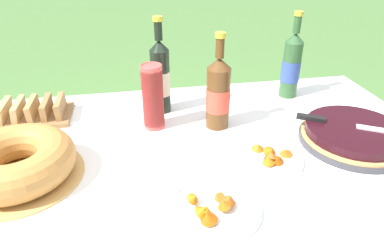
{
  "coord_description": "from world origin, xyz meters",
  "views": [
    {
      "loc": [
        -0.14,
        -0.84,
        1.38
      ],
      "look_at": [
        0.03,
        0.13,
        0.84
      ],
      "focal_mm": 32.0,
      "sensor_mm": 36.0,
      "label": 1
    }
  ],
  "objects_px": {
    "serving_knife": "(347,124)",
    "snack_plate_left": "(215,206)",
    "bundt_cake": "(17,162)",
    "cider_bottle_amber": "(218,93)",
    "bread_board": "(34,112)",
    "snack_plate_near": "(270,157)",
    "cup_stack": "(153,97)",
    "berry_tart": "(354,135)",
    "cider_bottle_green": "(291,65)",
    "juice_bottle_red": "(160,77)"
  },
  "relations": [
    {
      "from": "serving_knife",
      "to": "snack_plate_left",
      "type": "distance_m",
      "value": 0.54
    },
    {
      "from": "bundt_cake",
      "to": "snack_plate_left",
      "type": "relative_size",
      "value": 1.5
    },
    {
      "from": "bundt_cake",
      "to": "cider_bottle_amber",
      "type": "height_order",
      "value": "cider_bottle_amber"
    },
    {
      "from": "snack_plate_left",
      "to": "bread_board",
      "type": "relative_size",
      "value": 0.88
    },
    {
      "from": "snack_plate_near",
      "to": "cup_stack",
      "type": "bearing_deg",
      "value": 140.18
    },
    {
      "from": "berry_tart",
      "to": "bread_board",
      "type": "xyz_separation_m",
      "value": [
        -1.05,
        0.35,
        -0.0
      ]
    },
    {
      "from": "cider_bottle_green",
      "to": "snack_plate_near",
      "type": "height_order",
      "value": "cider_bottle_green"
    },
    {
      "from": "berry_tart",
      "to": "serving_knife",
      "type": "height_order",
      "value": "serving_knife"
    },
    {
      "from": "serving_knife",
      "to": "juice_bottle_red",
      "type": "bearing_deg",
      "value": -179.69
    },
    {
      "from": "snack_plate_near",
      "to": "bread_board",
      "type": "bearing_deg",
      "value": 151.69
    },
    {
      "from": "snack_plate_left",
      "to": "juice_bottle_red",
      "type": "bearing_deg",
      "value": 97.51
    },
    {
      "from": "cup_stack",
      "to": "bread_board",
      "type": "bearing_deg",
      "value": 162.43
    },
    {
      "from": "serving_knife",
      "to": "cup_stack",
      "type": "xyz_separation_m",
      "value": [
        -0.6,
        0.2,
        0.05
      ]
    },
    {
      "from": "cider_bottle_amber",
      "to": "juice_bottle_red",
      "type": "height_order",
      "value": "juice_bottle_red"
    },
    {
      "from": "cider_bottle_green",
      "to": "bread_board",
      "type": "distance_m",
      "value": 1.0
    },
    {
      "from": "snack_plate_left",
      "to": "bread_board",
      "type": "bearing_deg",
      "value": 133.14
    },
    {
      "from": "cider_bottle_green",
      "to": "bread_board",
      "type": "relative_size",
      "value": 1.32
    },
    {
      "from": "berry_tart",
      "to": "cup_stack",
      "type": "height_order",
      "value": "cup_stack"
    },
    {
      "from": "cider_bottle_amber",
      "to": "juice_bottle_red",
      "type": "xyz_separation_m",
      "value": [
        -0.18,
        0.15,
        0.01
      ]
    },
    {
      "from": "berry_tart",
      "to": "bundt_cake",
      "type": "distance_m",
      "value": 1.02
    },
    {
      "from": "berry_tart",
      "to": "bundt_cake",
      "type": "bearing_deg",
      "value": -179.96
    },
    {
      "from": "cup_stack",
      "to": "serving_knife",
      "type": "bearing_deg",
      "value": -18.82
    },
    {
      "from": "juice_bottle_red",
      "to": "snack_plate_near",
      "type": "relative_size",
      "value": 1.77
    },
    {
      "from": "cider_bottle_green",
      "to": "snack_plate_left",
      "type": "distance_m",
      "value": 0.77
    },
    {
      "from": "berry_tart",
      "to": "snack_plate_left",
      "type": "height_order",
      "value": "berry_tart"
    },
    {
      "from": "juice_bottle_red",
      "to": "snack_plate_near",
      "type": "height_order",
      "value": "juice_bottle_red"
    },
    {
      "from": "berry_tart",
      "to": "snack_plate_near",
      "type": "height_order",
      "value": "snack_plate_near"
    },
    {
      "from": "berry_tart",
      "to": "cider_bottle_amber",
      "type": "distance_m",
      "value": 0.46
    },
    {
      "from": "berry_tart",
      "to": "bread_board",
      "type": "relative_size",
      "value": 1.31
    },
    {
      "from": "bundt_cake",
      "to": "juice_bottle_red",
      "type": "distance_m",
      "value": 0.55
    },
    {
      "from": "bread_board",
      "to": "snack_plate_near",
      "type": "bearing_deg",
      "value": -28.31
    },
    {
      "from": "snack_plate_near",
      "to": "snack_plate_left",
      "type": "bearing_deg",
      "value": -140.6
    },
    {
      "from": "berry_tart",
      "to": "snack_plate_left",
      "type": "xyz_separation_m",
      "value": [
        -0.51,
        -0.22,
        -0.02
      ]
    },
    {
      "from": "bundt_cake",
      "to": "cup_stack",
      "type": "height_order",
      "value": "cup_stack"
    },
    {
      "from": "serving_knife",
      "to": "cider_bottle_green",
      "type": "relative_size",
      "value": 0.98
    },
    {
      "from": "serving_knife",
      "to": "snack_plate_near",
      "type": "relative_size",
      "value": 1.68
    },
    {
      "from": "cider_bottle_green",
      "to": "snack_plate_near",
      "type": "bearing_deg",
      "value": -119.82
    },
    {
      "from": "juice_bottle_red",
      "to": "serving_knife",
      "type": "bearing_deg",
      "value": -30.01
    },
    {
      "from": "bundt_cake",
      "to": "snack_plate_near",
      "type": "bearing_deg",
      "value": -3.88
    },
    {
      "from": "berry_tart",
      "to": "cider_bottle_green",
      "type": "relative_size",
      "value": 0.99
    },
    {
      "from": "cider_bottle_green",
      "to": "cider_bottle_amber",
      "type": "xyz_separation_m",
      "value": [
        -0.35,
        -0.19,
        -0.01
      ]
    },
    {
      "from": "serving_knife",
      "to": "snack_plate_left",
      "type": "bearing_deg",
      "value": -123.87
    },
    {
      "from": "berry_tart",
      "to": "serving_knife",
      "type": "relative_size",
      "value": 1.02
    },
    {
      "from": "cup_stack",
      "to": "cider_bottle_amber",
      "type": "distance_m",
      "value": 0.22
    },
    {
      "from": "juice_bottle_red",
      "to": "bundt_cake",
      "type": "bearing_deg",
      "value": -141.62
    },
    {
      "from": "cider_bottle_amber",
      "to": "bundt_cake",
      "type": "bearing_deg",
      "value": -162.8
    },
    {
      "from": "juice_bottle_red",
      "to": "bread_board",
      "type": "height_order",
      "value": "juice_bottle_red"
    },
    {
      "from": "snack_plate_left",
      "to": "bread_board",
      "type": "height_order",
      "value": "bread_board"
    },
    {
      "from": "bundt_cake",
      "to": "snack_plate_left",
      "type": "height_order",
      "value": "bundt_cake"
    },
    {
      "from": "cider_bottle_green",
      "to": "cider_bottle_amber",
      "type": "height_order",
      "value": "cider_bottle_green"
    }
  ]
}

